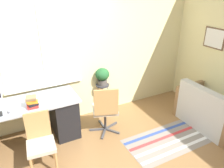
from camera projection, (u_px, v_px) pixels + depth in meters
name	position (u px, v px, depth m)	size (l,w,h in m)	color
ground_plane	(62.00, 146.00, 3.72)	(14.00, 14.00, 0.00)	olive
wall_back_with_window	(42.00, 57.00, 3.78)	(9.00, 0.12, 2.70)	beige
wall_right_with_picture	(206.00, 46.00, 4.47)	(0.08, 9.00, 2.70)	beige
desk	(15.00, 125.00, 3.56)	(2.10, 0.70, 0.77)	#9EA3A8
mouse	(9.00, 112.00, 3.24)	(0.04, 0.07, 0.03)	slate
book_stack	(32.00, 102.00, 3.36)	(0.19, 0.18, 0.18)	red
desk_chair_wooden	(40.00, 141.00, 3.12)	(0.42, 0.43, 0.88)	#B2844C
office_chair_swivel	(105.00, 109.00, 3.86)	(0.58, 0.60, 0.95)	#47474C
couch_loveseat	(209.00, 112.00, 4.14)	(0.70, 1.22, 0.83)	beige
plant_stand	(103.00, 88.00, 4.46)	(0.28, 0.28, 0.65)	#333338
potted_plant	(102.00, 76.00, 4.35)	(0.28, 0.28, 0.35)	#514C47
floor_rug_striped	(169.00, 140.00, 3.85)	(1.57, 0.77, 0.01)	gray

